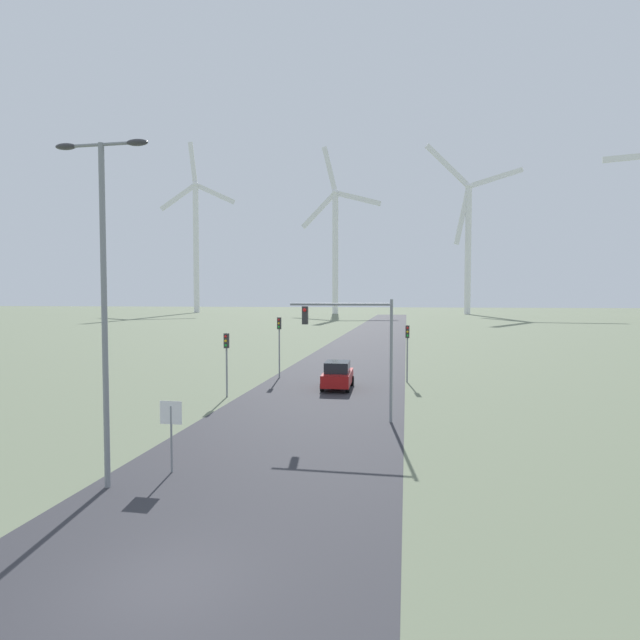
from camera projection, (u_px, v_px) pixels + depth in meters
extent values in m
plane|color=#667056|center=(160.00, 586.00, 10.50)|extent=(600.00, 600.00, 0.00)
cube|color=#2D2D33|center=(362.00, 350.00, 57.74)|extent=(10.00, 240.00, 0.01)
cylinder|color=gray|center=(104.00, 318.00, 15.70)|extent=(0.18, 0.18, 10.87)
cylinder|color=gray|center=(101.00, 145.00, 15.46)|extent=(2.44, 0.10, 0.10)
ellipsoid|color=#333338|center=(66.00, 147.00, 15.67)|extent=(0.70, 0.32, 0.20)
ellipsoid|color=#333338|center=(137.00, 142.00, 15.25)|extent=(0.70, 0.32, 0.20)
cylinder|color=gray|center=(171.00, 439.00, 17.24)|extent=(0.07, 0.07, 2.33)
cube|color=white|center=(171.00, 413.00, 17.19)|extent=(0.81, 0.01, 0.81)
cube|color=red|center=(171.00, 413.00, 17.20)|extent=(0.76, 0.02, 0.76)
cylinder|color=gray|center=(227.00, 365.00, 30.27)|extent=(0.11, 0.11, 3.90)
cube|color=#2D2D2D|center=(226.00, 341.00, 30.20)|extent=(0.28, 0.24, 0.90)
sphere|color=red|center=(226.00, 336.00, 30.06)|extent=(0.16, 0.16, 0.16)
sphere|color=gold|center=(226.00, 341.00, 30.07)|extent=(0.16, 0.16, 0.16)
sphere|color=green|center=(226.00, 345.00, 30.08)|extent=(0.16, 0.16, 0.16)
cylinder|color=gray|center=(407.00, 354.00, 35.61)|extent=(0.11, 0.11, 4.09)
cube|color=#2D2D2D|center=(407.00, 332.00, 35.54)|extent=(0.28, 0.24, 0.90)
sphere|color=red|center=(407.00, 328.00, 35.39)|extent=(0.16, 0.16, 0.16)
sphere|color=gold|center=(407.00, 332.00, 35.41)|extent=(0.16, 0.16, 0.16)
sphere|color=green|center=(407.00, 336.00, 35.42)|extent=(0.16, 0.16, 0.16)
cylinder|color=gray|center=(279.00, 348.00, 37.65)|extent=(0.11, 0.11, 4.58)
cube|color=#2D2D2D|center=(279.00, 323.00, 37.57)|extent=(0.28, 0.24, 0.90)
sphere|color=red|center=(279.00, 320.00, 37.42)|extent=(0.16, 0.16, 0.16)
sphere|color=gold|center=(279.00, 323.00, 37.43)|extent=(0.16, 0.16, 0.16)
sphere|color=green|center=(279.00, 327.00, 37.45)|extent=(0.16, 0.16, 0.16)
cylinder|color=gray|center=(391.00, 361.00, 24.12)|extent=(0.14, 0.14, 5.99)
cylinder|color=gray|center=(340.00, 304.00, 24.42)|extent=(5.01, 0.12, 0.12)
cube|color=#2D2D2D|center=(305.00, 315.00, 24.75)|extent=(0.28, 0.24, 0.90)
sphere|color=red|center=(305.00, 310.00, 24.60)|extent=(0.18, 0.18, 0.18)
cube|color=maroon|center=(338.00, 378.00, 33.22)|extent=(1.94, 4.16, 0.80)
cube|color=#1E2328|center=(337.00, 367.00, 33.04)|extent=(1.63, 2.15, 0.70)
cylinder|color=black|center=(328.00, 380.00, 34.63)|extent=(0.22, 0.66, 0.66)
cylinder|color=black|center=(352.00, 381.00, 34.34)|extent=(0.22, 0.66, 0.66)
cylinder|color=black|center=(322.00, 387.00, 32.13)|extent=(0.22, 0.66, 0.66)
cylinder|color=black|center=(348.00, 387.00, 31.84)|extent=(0.22, 0.66, 0.66)
cylinder|color=white|center=(196.00, 249.00, 199.05)|extent=(2.20, 2.20, 50.86)
sphere|color=white|center=(195.00, 185.00, 197.89)|extent=(2.60, 2.60, 2.60)
cube|color=white|center=(216.00, 194.00, 198.60)|extent=(15.10, 4.17, 8.14)
cube|color=white|center=(193.00, 163.00, 197.44)|extent=(3.54, 1.33, 16.17)
cube|color=white|center=(178.00, 197.00, 197.65)|extent=(13.74, 3.84, 10.94)
cylinder|color=white|center=(335.00, 254.00, 186.02)|extent=(2.20, 2.20, 44.92)
sphere|color=white|center=(335.00, 193.00, 185.00)|extent=(2.60, 2.60, 2.60)
cube|color=white|center=(330.00, 169.00, 185.19)|extent=(5.88, 1.08, 16.92)
cube|color=white|center=(318.00, 211.00, 187.05)|extent=(13.45, 1.83, 13.10)
cube|color=white|center=(359.00, 198.00, 182.76)|extent=(16.79, 2.17, 6.41)
cylinder|color=white|center=(468.00, 251.00, 178.54)|extent=(2.20, 2.20, 45.63)
sphere|color=white|center=(469.00, 186.00, 177.51)|extent=(2.60, 2.60, 2.60)
cube|color=white|center=(497.00, 178.00, 178.34)|extent=(19.29, 5.74, 8.00)
cube|color=white|center=(447.00, 165.00, 176.42)|extent=(15.86, 4.80, 14.92)
cube|color=white|center=(462.00, 216.00, 177.78)|extent=(5.89, 2.06, 20.24)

